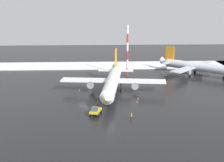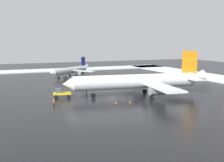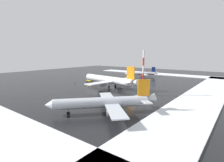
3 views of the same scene
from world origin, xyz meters
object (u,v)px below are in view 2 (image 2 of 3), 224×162
ground_crew_by_nose_gear (87,93)px  airplane_parked_portside (140,81)px  traffic_cone_wingtip_side (130,102)px  traffic_cone_mid_line (135,88)px  airplane_foreground_jet (71,70)px  pushback_tug (61,93)px  traffic_cone_near_nose (116,103)px  ground_crew_beside_wing (54,102)px

ground_crew_by_nose_gear → airplane_parked_portside: bearing=-23.9°
ground_crew_by_nose_gear → traffic_cone_wingtip_side: bearing=-64.2°
ground_crew_by_nose_gear → traffic_cone_mid_line: bearing=13.9°
airplane_foreground_jet → pushback_tug: 46.26m
airplane_foreground_jet → ground_crew_by_nose_gear: (-44.64, 7.08, -1.58)m
pushback_tug → traffic_cone_mid_line: 24.87m
airplane_foreground_jet → traffic_cone_near_nose: airplane_foreground_jet is taller
airplane_parked_portside → ground_crew_by_nose_gear: airplane_parked_portside is taller
traffic_cone_near_nose → traffic_cone_wingtip_side: bearing=-99.0°
airplane_parked_portside → pushback_tug: (5.36, 20.33, -2.69)m
traffic_cone_near_nose → traffic_cone_wingtip_side: same height
traffic_cone_wingtip_side → ground_crew_beside_wing: bearing=77.8°
ground_crew_beside_wing → traffic_cone_mid_line: ground_crew_beside_wing is taller
airplane_foreground_jet → traffic_cone_mid_line: airplane_foreground_jet is taller
ground_crew_beside_wing → traffic_cone_near_nose: size_ratio=3.11×
traffic_cone_mid_line → airplane_foreground_jet: bearing=15.0°
airplane_parked_portside → traffic_cone_near_nose: (-6.71, 9.89, -3.69)m
airplane_parked_portside → ground_crew_by_nose_gear: bearing=-12.2°
airplane_parked_portside → airplane_foreground_jet: airplane_parked_portside is taller
airplane_foreground_jet → ground_crew_beside_wing: bearing=31.8°
airplane_foreground_jet → ground_crew_beside_wing: (-52.95, 17.55, -1.58)m
pushback_tug → ground_crew_by_nose_gear: (-0.52, -6.79, -0.31)m
traffic_cone_near_nose → ground_crew_by_nose_gear: bearing=17.5°
ground_crew_by_nose_gear → pushback_tug: bearing=171.3°
traffic_cone_near_nose → traffic_cone_mid_line: size_ratio=1.00×
airplane_parked_portside → traffic_cone_wingtip_side: airplane_parked_portside is taller
airplane_foreground_jet → traffic_cone_near_nose: bearing=46.6°
airplane_parked_portside → traffic_cone_wingtip_side: size_ratio=73.50×
airplane_parked_portside → airplane_foreground_jet: size_ratio=1.88×
airplane_foreground_jet → ground_crew_by_nose_gear: bearing=41.1°
ground_crew_beside_wing → traffic_cone_near_nose: 14.50m
airplane_foreground_jet → ground_crew_by_nose_gear: 45.22m
ground_crew_beside_wing → traffic_cone_wingtip_side: size_ratio=3.11×
ground_crew_by_nose_gear → ground_crew_beside_wing: same height
pushback_tug → traffic_cone_near_nose: (-12.07, -10.44, -1.01)m
traffic_cone_near_nose → traffic_cone_wingtip_side: 3.37m
airplane_parked_portside → traffic_cone_near_nose: size_ratio=73.50×
airplane_foreground_jet → traffic_cone_mid_line: (-38.88, -10.42, -2.28)m
airplane_parked_portside → traffic_cone_mid_line: (10.59, -3.96, -3.69)m
pushback_tug → airplane_parked_portside: bearing=-179.8°
traffic_cone_mid_line → pushback_tug: bearing=102.2°
airplane_foreground_jet → ground_crew_by_nose_gear: size_ratio=12.56×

